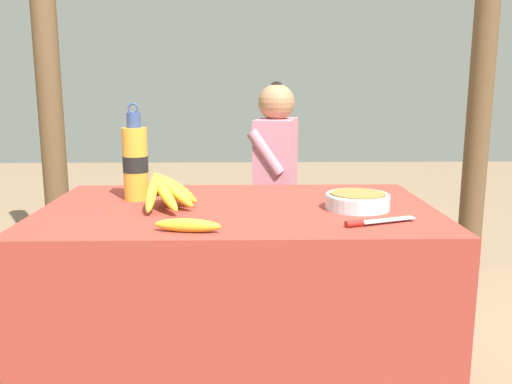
% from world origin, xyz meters
% --- Properties ---
extents(market_counter, '(1.31, 0.81, 0.70)m').
position_xyz_m(market_counter, '(0.00, 0.00, 0.35)').
color(market_counter, maroon).
rests_on(market_counter, ground_plane).
extents(banana_bunch_ripe, '(0.17, 0.30, 0.13)m').
position_xyz_m(banana_bunch_ripe, '(-0.24, -0.01, 0.77)').
color(banana_bunch_ripe, '#4C381E').
rests_on(banana_bunch_ripe, market_counter).
extents(serving_bowl, '(0.21, 0.21, 0.05)m').
position_xyz_m(serving_bowl, '(0.40, -0.04, 0.73)').
color(serving_bowl, silver).
rests_on(serving_bowl, market_counter).
extents(water_bottle, '(0.09, 0.09, 0.34)m').
position_xyz_m(water_bottle, '(-0.36, 0.12, 0.84)').
color(water_bottle, gold).
rests_on(water_bottle, market_counter).
extents(loose_banana_front, '(0.19, 0.07, 0.04)m').
position_xyz_m(loose_banana_front, '(-0.14, -0.32, 0.72)').
color(loose_banana_front, gold).
rests_on(loose_banana_front, market_counter).
extents(knife, '(0.23, 0.11, 0.02)m').
position_xyz_m(knife, '(0.39, -0.25, 0.71)').
color(knife, '#BCBCC1').
rests_on(knife, market_counter).
extents(wooden_bench, '(1.76, 0.32, 0.42)m').
position_xyz_m(wooden_bench, '(0.15, 1.20, 0.36)').
color(wooden_bench, brown).
rests_on(wooden_bench, ground_plane).
extents(seated_vendor, '(0.45, 0.42, 1.13)m').
position_xyz_m(seated_vendor, '(0.15, 1.18, 0.65)').
color(seated_vendor, '#473828').
rests_on(seated_vendor, ground_plane).
extents(banana_bunch_green, '(0.16, 0.25, 0.12)m').
position_xyz_m(banana_bunch_green, '(-0.30, 1.20, 0.48)').
color(banana_bunch_green, '#4C381E').
rests_on(banana_bunch_green, wooden_bench).
extents(support_post_near, '(0.14, 0.14, 2.44)m').
position_xyz_m(support_post_near, '(-1.09, 1.37, 1.22)').
color(support_post_near, brown).
rests_on(support_post_near, ground_plane).
extents(support_post_far, '(0.14, 0.14, 2.44)m').
position_xyz_m(support_post_far, '(1.39, 1.37, 1.22)').
color(support_post_far, brown).
rests_on(support_post_far, ground_plane).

